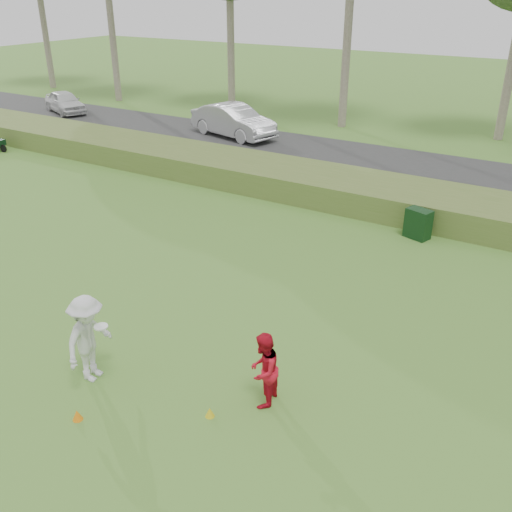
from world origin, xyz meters
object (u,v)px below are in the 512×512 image
Objects in this scene: cone_orange at (77,415)px; utility_cabinet at (418,224)px; cone_yellow at (210,412)px; car_left at (65,102)px; player_red at (263,370)px; player_white at (89,339)px; car_mid at (233,121)px.

cone_orange is 0.22× the size of utility_cabinet.
cone_orange is at bearing -146.56° from cone_yellow.
cone_orange reaches higher than cone_yellow.
car_left is at bearing 138.50° from cone_orange.
car_left is (-23.96, 7.30, 0.23)m from utility_cabinet.
car_left is at bearing -134.32° from player_red.
player_white reaches higher than cone_orange.
player_red is at bearing 39.20° from cone_orange.
utility_cabinet is 14.20m from car_mid.
car_mid is at bearing -154.57° from player_red.
player_red is 20.62m from car_mid.
car_mid is at bearing 165.12° from utility_cabinet.
player_red is 7.85× the size of cone_yellow.
cone_orange is 2.43m from cone_yellow.
cone_orange is 21.17m from car_mid.
cone_orange is 1.08× the size of cone_yellow.
car_left is at bearing -179.18° from utility_cabinet.
car_mid reaches higher than cone_orange.
utility_cabinet is (0.13, 9.23, -0.29)m from player_red.
utility_cabinet is at bearing 169.63° from player_red.
utility_cabinet is 0.25× the size of car_left.
car_left is (-20.49, 17.66, -0.24)m from player_white.
player_red is 9.24m from utility_cabinet.
player_white is 0.50× the size of car_left.
cone_yellow is at bearing -47.11° from player_red.
cone_orange is 0.06× the size of car_left.
car_left reaches higher than cone_yellow.
player_white reaches higher than cone_yellow.
cone_yellow is 0.21× the size of utility_cabinet.
car_mid is (-11.83, 16.89, 0.10)m from player_red.
player_red is 29.01m from car_left.
player_white is 1.22× the size of player_red.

